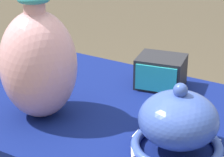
{
  "coord_description": "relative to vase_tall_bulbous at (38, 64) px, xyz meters",
  "views": [
    {
      "loc": [
        0.54,
        -0.93,
        1.27
      ],
      "look_at": [
        0.03,
        -0.08,
        0.84
      ],
      "focal_mm": 70.0,
      "sensor_mm": 36.0,
      "label": 1
    }
  ],
  "objects": [
    {
      "name": "display_table",
      "position": [
        0.16,
        0.12,
        -0.23
      ],
      "size": [
        1.15,
        0.64,
        0.71
      ],
      "color": "olive",
      "rests_on": "ground_plane"
    },
    {
      "name": "jar_round_charcoal",
      "position": [
        -0.24,
        0.2,
        -0.08
      ],
      "size": [
        0.12,
        0.12,
        0.15
      ],
      "color": "#2D2D33",
      "rests_on": "display_table"
    },
    {
      "name": "mosaic_tile_box",
      "position": [
        0.2,
        0.33,
        -0.1
      ],
      "size": [
        0.16,
        0.15,
        0.1
      ],
      "rotation": [
        0.0,
        0.0,
        0.19
      ],
      "color": "#232328",
      "rests_on": "display_table"
    },
    {
      "name": "vase_dome_bell",
      "position": [
        0.38,
        0.02,
        -0.08
      ],
      "size": [
        0.23,
        0.23,
        0.17
      ],
      "color": "#3851A8",
      "rests_on": "display_table"
    },
    {
      "name": "vase_tall_bulbous",
      "position": [
        0.0,
        0.0,
        0.0
      ],
      "size": [
        0.2,
        0.2,
        0.33
      ],
      "color": "#D19399",
      "rests_on": "display_table"
    }
  ]
}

